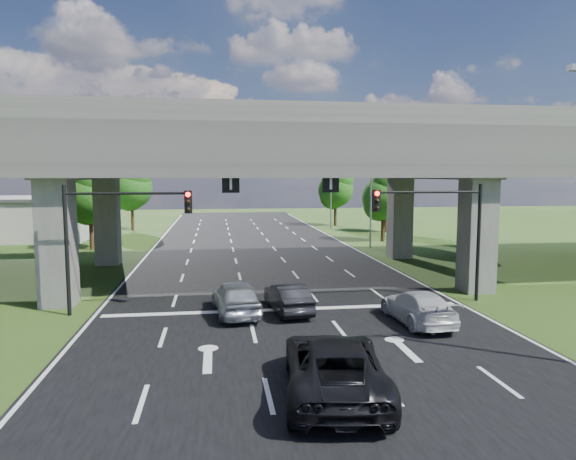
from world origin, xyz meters
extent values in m
plane|color=#2B4616|center=(0.00, 0.00, 0.00)|extent=(160.00, 160.00, 0.00)
cube|color=black|center=(0.00, 10.00, 0.01)|extent=(18.00, 120.00, 0.03)
cube|color=#363431|center=(0.00, 12.00, 8.00)|extent=(80.00, 15.00, 2.00)
cube|color=#5A5853|center=(0.00, 4.75, 9.50)|extent=(80.00, 0.50, 1.00)
cube|color=#5A5853|center=(0.00, 19.25, 9.50)|extent=(80.00, 0.50, 1.00)
cube|color=#5A5853|center=(-11.00, 6.00, 3.50)|extent=(1.60, 1.60, 7.00)
cube|color=#5A5853|center=(-11.00, 18.00, 3.50)|extent=(1.60, 1.60, 7.00)
cube|color=#5A5853|center=(11.00, 6.00, 3.50)|extent=(1.60, 1.60, 7.00)
cube|color=#5A5853|center=(11.00, 18.00, 3.50)|extent=(1.60, 1.60, 7.00)
cube|color=black|center=(-2.50, 5.00, 6.00)|extent=(0.85, 0.06, 0.85)
cube|color=black|center=(2.50, 5.00, 6.00)|extent=(0.85, 0.06, 0.85)
cylinder|color=black|center=(10.00, 4.00, 3.00)|extent=(0.18, 0.18, 6.00)
cylinder|color=black|center=(7.25, 4.00, 5.60)|extent=(5.50, 0.12, 0.12)
cube|color=black|center=(4.50, 3.82, 5.20)|extent=(0.35, 0.28, 1.05)
sphere|color=#FF0C05|center=(4.50, 3.66, 5.55)|extent=(0.22, 0.22, 0.22)
cylinder|color=black|center=(-10.00, 4.00, 3.00)|extent=(0.18, 0.18, 6.00)
cylinder|color=black|center=(-7.25, 4.00, 5.60)|extent=(5.50, 0.12, 0.12)
cube|color=black|center=(-4.50, 3.82, 5.20)|extent=(0.35, 0.28, 1.05)
sphere|color=#FF0C05|center=(-4.50, 3.66, 5.55)|extent=(0.22, 0.22, 0.22)
cylinder|color=gray|center=(10.50, 24.00, 5.00)|extent=(0.16, 0.16, 10.00)
cylinder|color=gray|center=(9.00, 24.00, 9.70)|extent=(3.00, 0.10, 0.10)
cube|color=gray|center=(7.50, 24.00, 9.60)|extent=(0.60, 0.25, 0.18)
cylinder|color=gray|center=(10.50, 40.00, 5.00)|extent=(0.16, 0.16, 10.00)
cylinder|color=gray|center=(9.00, 40.00, 9.70)|extent=(3.00, 0.10, 0.10)
cube|color=gray|center=(7.50, 40.00, 9.60)|extent=(0.60, 0.25, 0.18)
cylinder|color=black|center=(-14.00, 26.00, 1.65)|extent=(0.36, 0.36, 3.30)
sphere|color=#1D4612|center=(-14.00, 26.00, 4.65)|extent=(4.50, 4.50, 4.50)
sphere|color=#1D4612|center=(-13.60, 25.70, 6.00)|extent=(3.60, 3.60, 3.60)
sphere|color=#1D4612|center=(-14.30, 26.40, 3.75)|extent=(3.30, 3.30, 3.30)
cylinder|color=black|center=(-17.00, 34.00, 1.43)|extent=(0.36, 0.36, 2.86)
sphere|color=#1D4612|center=(-17.00, 34.00, 4.03)|extent=(3.90, 3.90, 3.90)
sphere|color=#1D4612|center=(-16.60, 33.70, 5.20)|extent=(3.12, 3.12, 3.12)
sphere|color=#1D4612|center=(-17.30, 34.40, 3.25)|extent=(2.86, 2.86, 2.86)
cylinder|color=black|center=(-13.00, 42.00, 1.76)|extent=(0.36, 0.36, 3.52)
sphere|color=#1D4612|center=(-13.00, 42.00, 4.96)|extent=(4.80, 4.80, 4.80)
sphere|color=#1D4612|center=(-12.60, 41.70, 6.40)|extent=(3.84, 3.84, 3.84)
sphere|color=#1D4612|center=(-13.30, 42.40, 4.00)|extent=(3.52, 3.52, 3.52)
cylinder|color=black|center=(13.00, 28.00, 1.54)|extent=(0.36, 0.36, 3.08)
sphere|color=#1D4612|center=(13.00, 28.00, 4.34)|extent=(4.20, 4.20, 4.20)
sphere|color=#1D4612|center=(13.40, 27.70, 5.60)|extent=(3.36, 3.36, 3.36)
sphere|color=#1D4612|center=(12.70, 28.40, 3.50)|extent=(3.08, 3.08, 3.08)
cylinder|color=black|center=(16.00, 36.00, 1.43)|extent=(0.36, 0.36, 2.86)
sphere|color=#1D4612|center=(16.00, 36.00, 4.03)|extent=(3.90, 3.90, 3.90)
sphere|color=#1D4612|center=(16.40, 35.70, 5.20)|extent=(3.12, 3.12, 3.12)
sphere|color=#1D4612|center=(15.70, 36.40, 3.25)|extent=(2.86, 2.86, 2.86)
cylinder|color=black|center=(12.00, 44.00, 1.65)|extent=(0.36, 0.36, 3.30)
sphere|color=#1D4612|center=(12.00, 44.00, 4.65)|extent=(4.50, 4.50, 4.50)
sphere|color=#1D4612|center=(12.40, 43.70, 6.00)|extent=(3.60, 3.60, 3.60)
sphere|color=#1D4612|center=(11.70, 44.40, 3.75)|extent=(3.30, 3.30, 3.30)
imported|color=silver|center=(-2.38, 3.00, 0.83)|extent=(2.38, 4.87, 1.60)
imported|color=black|center=(0.05, 3.00, 0.72)|extent=(1.94, 4.31, 1.37)
imported|color=silver|center=(5.40, 0.51, 0.73)|extent=(2.17, 4.88, 1.39)
imported|color=black|center=(0.12, -6.16, 0.88)|extent=(3.59, 6.41, 1.69)
camera|label=1|loc=(-3.25, -20.30, 6.40)|focal=32.00mm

